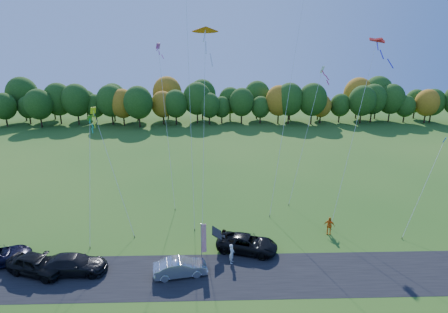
{
  "coord_description": "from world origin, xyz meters",
  "views": [
    {
      "loc": [
        -0.96,
        -28.2,
        17.55
      ],
      "look_at": [
        0.0,
        6.0,
        7.0
      ],
      "focal_mm": 28.0,
      "sensor_mm": 36.0,
      "label": 1
    }
  ],
  "objects_px": {
    "silver_sedan": "(180,267)",
    "person_east": "(329,226)",
    "black_suv": "(247,243)",
    "feather_flag": "(203,238)"
  },
  "relations": [
    {
      "from": "silver_sedan",
      "to": "person_east",
      "type": "xyz_separation_m",
      "value": [
        14.07,
        6.18,
        0.19
      ]
    },
    {
      "from": "black_suv",
      "to": "feather_flag",
      "type": "distance_m",
      "value": 4.36
    },
    {
      "from": "silver_sedan",
      "to": "person_east",
      "type": "bearing_deg",
      "value": -77.39
    },
    {
      "from": "black_suv",
      "to": "silver_sedan",
      "type": "height_order",
      "value": "black_suv"
    },
    {
      "from": "person_east",
      "to": "silver_sedan",
      "type": "bearing_deg",
      "value": -138.16
    },
    {
      "from": "person_east",
      "to": "black_suv",
      "type": "bearing_deg",
      "value": -143.31
    },
    {
      "from": "black_suv",
      "to": "person_east",
      "type": "xyz_separation_m",
      "value": [
        8.36,
        2.81,
        0.15
      ]
    },
    {
      "from": "silver_sedan",
      "to": "feather_flag",
      "type": "relative_size",
      "value": 1.21
    },
    {
      "from": "person_east",
      "to": "feather_flag",
      "type": "distance_m",
      "value": 13.01
    },
    {
      "from": "person_east",
      "to": "feather_flag",
      "type": "bearing_deg",
      "value": -143.08
    }
  ]
}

